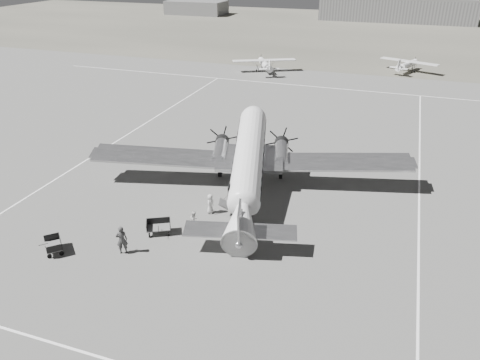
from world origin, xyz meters
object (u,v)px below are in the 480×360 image
Objects in this scene: hangar_main at (397,8)px; light_plane_left at (265,65)px; shed_secondary at (197,7)px; light_plane_right at (407,66)px; passenger at (210,204)px; baggage_cart_near at (159,227)px; baggage_cart_far at (54,246)px; ground_crew at (122,240)px; ramp_agent at (194,221)px; dc3_airliner at (248,165)px.

hangar_main reaches higher than light_plane_left.
shed_secondary reaches higher than light_plane_left.
light_plane_right is (22.13, 7.74, -0.09)m from light_plane_left.
light_plane_right is (4.83, -65.73, -2.30)m from hangar_main.
hangar_main reaches higher than passenger.
passenger reaches higher than baggage_cart_near.
ground_crew is (4.37, 1.40, 0.53)m from baggage_cart_far.
ramp_agent is (-8.13, -121.80, -2.54)m from hangar_main.
light_plane_left is 49.21m from ramp_agent.
light_plane_right is at bearing 62.75° from dc3_airliner.
light_plane_right reaches higher than passenger.
light_plane_right is at bearing -136.32° from ground_crew.
dc3_airliner is at bearing -81.52° from light_plane_right.
dc3_airliner is at bearing -102.39° from light_plane_left.
baggage_cart_far is 11.28m from passenger.
light_plane_right is 5.77× the size of baggage_cart_far.
baggage_cart_far is at bearing -143.08° from dc3_airliner.
ramp_agent is at bearing 178.82° from passenger.
light_plane_left is 53.88m from baggage_cart_far.
baggage_cart_near is 6.95m from baggage_cart_far.
light_plane_right is at bearing -12.04° from passenger.
light_plane_right is 6.31× the size of ramp_agent.
light_plane_right is 57.55m from ramp_agent.
dc3_airliner reaches higher than baggage_cart_far.
light_plane_right is at bearing -85.80° from hangar_main.
dc3_airliner is at bearing -93.11° from hangar_main.
baggage_cart_near is 1.13× the size of passenger.
ramp_agent is at bearing 80.34° from baggage_cart_far.
hangar_main is at bearing 49.59° from light_plane_left.
light_plane_left is 5.22× the size of ground_crew.
shed_secondary is at bearing 157.96° from light_plane_right.
baggage_cart_near is at bearing -83.72° from light_plane_right.
dc3_airliner is at bearing -147.16° from ground_crew.
baggage_cart_far is at bearing -115.55° from light_plane_left.
baggage_cart_far is 9.44m from ramp_agent.
dc3_airliner is 15.46m from baggage_cart_far.
light_plane_right is 64.95m from baggage_cart_far.
ramp_agent is at bearing 0.84° from baggage_cart_near.
ground_crew is (-5.16, -10.60, -1.58)m from dc3_airliner.
baggage_cart_far is (-9.52, -12.00, -2.11)m from dc3_airliner.
dc3_airliner is at bearing -64.03° from shed_secondary.
baggage_cart_near is at bearing 122.62° from ramp_agent.
ramp_agent is at bearing -93.82° from hangar_main.
hangar_main reaches higher than baggage_cart_far.
light_plane_left is 50.05m from baggage_cart_near.
dc3_airliner is (53.73, -110.32, 0.58)m from shed_secondary.
ground_crew is at bearing -68.11° from shed_secondary.
passenger reaches higher than baggage_cart_far.
baggage_cart_far is 1.09× the size of ramp_agent.
hangar_main reaches higher than ground_crew.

